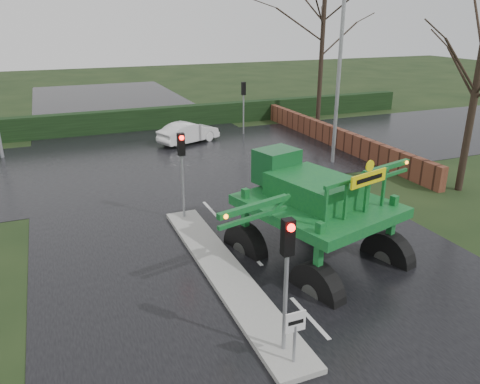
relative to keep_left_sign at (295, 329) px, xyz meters
name	(u,v)px	position (x,y,z in m)	size (l,w,h in m)	color
ground	(309,318)	(1.30, 1.50, -1.06)	(140.00, 140.00, 0.00)	black
road_main	(197,195)	(1.30, 11.50, -1.05)	(14.00, 80.00, 0.02)	black
road_cross	(165,160)	(1.30, 17.50, -1.05)	(80.00, 12.00, 0.02)	black
median_island	(224,272)	(0.00, 4.50, -0.97)	(1.20, 10.00, 0.16)	gray
hedge_row	(137,120)	(1.30, 25.50, -0.31)	(44.00, 0.90, 1.50)	black
brick_wall	(325,133)	(11.80, 17.50, -0.46)	(0.40, 20.00, 1.20)	#592D1E
keep_left_sign	(295,329)	(0.00, 0.00, 0.00)	(0.50, 0.07, 1.35)	gray
traffic_signal_near	(287,258)	(0.00, 0.49, 1.53)	(0.26, 0.33, 3.52)	gray
traffic_signal_mid	(182,158)	(0.00, 8.99, 1.53)	(0.26, 0.33, 3.52)	gray
traffic_signal_far	(243,96)	(7.80, 21.51, 1.53)	(0.26, 0.33, 3.52)	gray
street_light_right	(335,50)	(9.49, 13.50, 4.93)	(3.85, 0.30, 10.00)	gray
tree_right_near	(478,76)	(12.80, 7.50, 4.14)	(5.60, 5.60, 9.64)	black
tree_right_far	(323,33)	(14.30, 22.50, 5.44)	(7.00, 7.00, 12.05)	black
crop_sprayer	(315,220)	(2.06, 2.71, 1.17)	(8.20, 6.08, 4.72)	black
white_sedan	(189,143)	(3.64, 20.61, -1.06)	(1.42, 4.06, 1.34)	white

